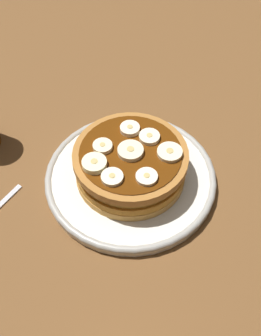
# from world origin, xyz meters

# --- Properties ---
(ground_plane) EXTENTS (1.40, 1.40, 0.03)m
(ground_plane) POSITION_xyz_m (0.00, 0.00, -0.01)
(ground_plane) COLOR brown
(plate) EXTENTS (0.24, 0.24, 0.02)m
(plate) POSITION_xyz_m (0.00, 0.00, 0.01)
(plate) COLOR silver
(plate) RESTS_ON ground_plane
(pancake_stack) EXTENTS (0.16, 0.16, 0.05)m
(pancake_stack) POSITION_xyz_m (-0.00, -0.00, 0.04)
(pancake_stack) COLOR #CC9043
(pancake_stack) RESTS_ON plate
(banana_slice_0) EXTENTS (0.03, 0.03, 0.01)m
(banana_slice_0) POSITION_xyz_m (0.00, 0.00, 0.07)
(banana_slice_0) COLOR beige
(banana_slice_0) RESTS_ON pancake_stack
(banana_slice_1) EXTENTS (0.03, 0.03, 0.01)m
(banana_slice_1) POSITION_xyz_m (-0.04, 0.02, 0.07)
(banana_slice_1) COLOR #FCE5C1
(banana_slice_1) RESTS_ON pancake_stack
(banana_slice_2) EXTENTS (0.03, 0.03, 0.01)m
(banana_slice_2) POSITION_xyz_m (0.05, -0.00, 0.07)
(banana_slice_2) COLOR #FAE8C5
(banana_slice_2) RESTS_ON pancake_stack
(banana_slice_3) EXTENTS (0.03, 0.03, 0.01)m
(banana_slice_3) POSITION_xyz_m (0.02, 0.05, 0.07)
(banana_slice_3) COLOR #FBEABC
(banana_slice_3) RESTS_ON pancake_stack
(banana_slice_4) EXTENTS (0.03, 0.03, 0.01)m
(banana_slice_4) POSITION_xyz_m (-0.00, -0.05, 0.07)
(banana_slice_4) COLOR #FAF2B7
(banana_slice_4) RESTS_ON pancake_stack
(banana_slice_5) EXTENTS (0.03, 0.03, 0.01)m
(banana_slice_5) POSITION_xyz_m (-0.02, -0.03, 0.07)
(banana_slice_5) COLOR #FCE6B7
(banana_slice_5) RESTS_ON pancake_stack
(banana_slice_6) EXTENTS (0.03, 0.03, 0.01)m
(banana_slice_6) POSITION_xyz_m (0.03, -0.04, 0.07)
(banana_slice_6) COLOR #F4E7C1
(banana_slice_6) RESTS_ON pancake_stack
(banana_slice_7) EXTENTS (0.03, 0.03, 0.01)m
(banana_slice_7) POSITION_xyz_m (-0.01, 0.03, 0.07)
(banana_slice_7) COLOR #FAEBC2
(banana_slice_7) RESTS_ON pancake_stack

